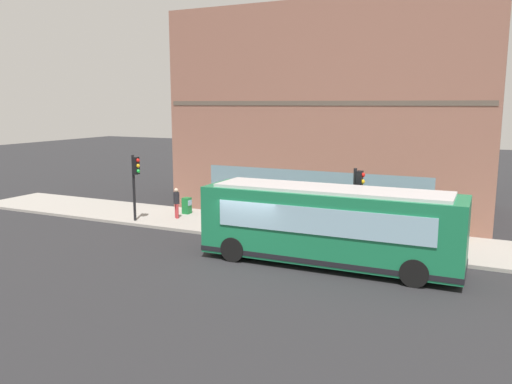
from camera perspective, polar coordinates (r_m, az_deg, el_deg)
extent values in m
plane|color=#262628|center=(20.98, -0.37, -7.53)|extent=(120.00, 120.00, 0.00)
cube|color=#9E9991|center=(25.27, 4.45, -4.38)|extent=(4.54, 40.00, 0.15)
cube|color=#8C5B4C|center=(31.17, 9.29, 8.63)|extent=(9.50, 17.39, 11.38)
cube|color=brown|center=(26.78, 6.52, 9.75)|extent=(0.36, 17.04, 0.24)
cube|color=slate|center=(27.09, 6.26, -0.15)|extent=(0.12, 12.17, 2.40)
cube|color=#197247|center=(20.17, 8.10, -3.63)|extent=(2.66, 10.04, 2.70)
cube|color=silver|center=(19.89, 8.20, 0.32)|extent=(2.27, 9.03, 0.12)
cube|color=#8CB2C6|center=(21.96, -4.42, -1.26)|extent=(2.20, 0.11, 1.20)
cube|color=#8CB2C6|center=(21.28, 9.10, -1.85)|extent=(0.19, 8.20, 1.00)
cube|color=#8CB2C6|center=(18.90, 7.03, -3.28)|extent=(0.19, 8.20, 1.00)
cube|color=black|center=(20.47, 8.02, -6.82)|extent=(2.70, 10.08, 0.20)
cylinder|color=black|center=(22.70, 0.10, -4.88)|extent=(0.32, 1.00, 1.00)
cylinder|color=black|center=(20.71, -2.55, -6.34)|extent=(0.32, 1.00, 1.00)
cylinder|color=black|center=(20.91, 17.97, -6.66)|extent=(0.32, 1.00, 1.00)
cylinder|color=black|center=(18.72, 17.12, -8.54)|extent=(0.32, 1.00, 1.00)
cylinder|color=black|center=(22.14, 10.80, -1.80)|extent=(0.14, 0.14, 3.43)
cube|color=black|center=(21.89, 11.38, 1.15)|extent=(0.32, 0.24, 0.90)
sphere|color=red|center=(21.82, 11.74, 1.85)|extent=(0.20, 0.20, 0.20)
sphere|color=yellow|center=(21.86, 11.71, 1.12)|extent=(0.20, 0.20, 0.20)
sphere|color=green|center=(21.90, 11.69, 0.40)|extent=(0.20, 0.20, 0.20)
cylinder|color=black|center=(27.62, -13.36, 0.43)|extent=(0.14, 0.14, 3.47)
cube|color=black|center=(27.34, -13.15, 2.86)|extent=(0.32, 0.24, 0.90)
sphere|color=red|center=(27.22, -12.96, 3.43)|extent=(0.20, 0.20, 0.20)
sphere|color=yellow|center=(27.25, -12.94, 2.85)|extent=(0.20, 0.20, 0.20)
sphere|color=green|center=(27.29, -12.91, 2.27)|extent=(0.20, 0.20, 0.20)
cylinder|color=yellow|center=(25.12, 21.87, -4.33)|extent=(0.24, 0.24, 0.55)
sphere|color=yellow|center=(25.04, 21.92, -3.55)|extent=(0.22, 0.22, 0.22)
cylinder|color=yellow|center=(25.10, 22.26, -4.25)|extent=(0.10, 0.12, 0.10)
cylinder|color=yellow|center=(25.27, 21.90, -4.14)|extent=(0.12, 0.10, 0.10)
cylinder|color=#3F8C4C|center=(27.46, -3.35, -2.23)|extent=(0.14, 0.14, 0.78)
cylinder|color=#3F8C4C|center=(27.41, -3.00, -2.25)|extent=(0.14, 0.14, 0.78)
cylinder|color=#99994C|center=(27.30, -3.19, -0.81)|extent=(0.32, 0.32, 0.61)
sphere|color=brown|center=(27.23, -3.20, 0.04)|extent=(0.21, 0.21, 0.21)
cylinder|color=#3359A5|center=(25.81, 9.28, -3.00)|extent=(0.14, 0.14, 0.88)
cylinder|color=#3359A5|center=(25.97, 9.09, -2.92)|extent=(0.14, 0.14, 0.88)
cylinder|color=gold|center=(25.73, 9.23, -1.24)|extent=(0.32, 0.32, 0.70)
sphere|color=#9E704C|center=(25.64, 9.26, -0.21)|extent=(0.24, 0.24, 0.24)
cylinder|color=#B23338|center=(27.92, -8.70, -2.11)|extent=(0.14, 0.14, 0.79)
cylinder|color=#B23338|center=(28.08, -8.84, -2.05)|extent=(0.14, 0.14, 0.79)
cylinder|color=black|center=(27.87, -8.81, -0.65)|extent=(0.32, 0.32, 0.63)
sphere|color=beige|center=(27.79, -8.83, 0.20)|extent=(0.21, 0.21, 0.21)
cube|color=#197233|center=(29.07, -7.67, -1.50)|extent=(0.44, 0.40, 0.90)
cube|color=#8CB2C6|center=(28.93, -7.33, -1.19)|extent=(0.35, 0.03, 0.30)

